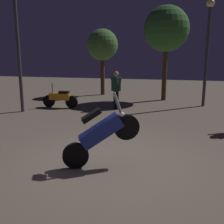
# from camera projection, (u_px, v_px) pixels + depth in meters

# --- Properties ---
(ground_plane) EXTENTS (40.00, 40.00, 0.00)m
(ground_plane) POSITION_uv_depth(u_px,v_px,m) (112.00, 160.00, 6.14)
(ground_plane) COLOR #756656
(motorcycle_blue_foreground) EXTENTS (1.57, 0.73, 1.63)m
(motorcycle_blue_foreground) POSITION_uv_depth(u_px,v_px,m) (101.00, 134.00, 5.65)
(motorcycle_blue_foreground) COLOR black
(motorcycle_blue_foreground) RESTS_ON ground_plane
(motorcycle_orange_parked_left) EXTENTS (1.66, 0.31, 1.11)m
(motorcycle_orange_parked_left) POSITION_uv_depth(u_px,v_px,m) (60.00, 98.00, 12.05)
(motorcycle_orange_parked_left) COLOR black
(motorcycle_orange_parked_left) RESTS_ON ground_plane
(person_rider_beside) EXTENTS (0.60, 0.44, 1.66)m
(person_rider_beside) POSITION_uv_depth(u_px,v_px,m) (116.00, 87.00, 11.65)
(person_rider_beside) COLOR black
(person_rider_beside) RESTS_ON ground_plane
(streetlamp_near) EXTENTS (0.36, 0.36, 4.97)m
(streetlamp_near) POSITION_uv_depth(u_px,v_px,m) (17.00, 34.00, 10.63)
(streetlamp_near) COLOR #38383D
(streetlamp_near) RESTS_ON ground_plane
(streetlamp_far) EXTENTS (0.36, 0.36, 4.73)m
(streetlamp_far) POSITION_uv_depth(u_px,v_px,m) (208.00, 39.00, 11.85)
(streetlamp_far) COLOR #38383D
(streetlamp_far) RESTS_ON ground_plane
(tree_left_bg) EXTENTS (1.81, 1.81, 3.82)m
(tree_left_bg) POSITION_uv_depth(u_px,v_px,m) (102.00, 45.00, 15.39)
(tree_left_bg) COLOR #4C331E
(tree_left_bg) RESTS_ON ground_plane
(tree_center_bg) EXTENTS (2.29, 2.29, 4.77)m
(tree_center_bg) POSITION_uv_depth(u_px,v_px,m) (166.00, 29.00, 13.35)
(tree_center_bg) COLOR #4C331E
(tree_center_bg) RESTS_ON ground_plane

